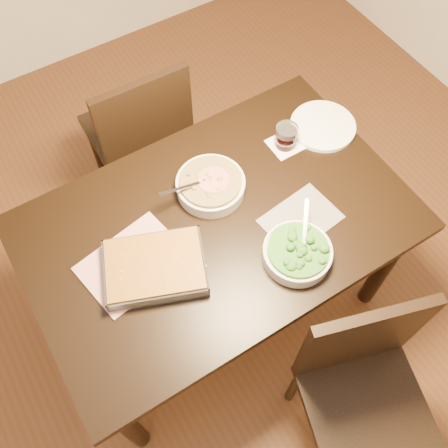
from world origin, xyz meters
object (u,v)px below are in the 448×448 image
object	(u,v)px
wine_tumbler	(286,136)
chair_near	(362,383)
table	(218,234)
stew_bowl	(211,185)
chair_far	(141,132)
broccoli_bowl	(297,253)
dinner_plate	(323,126)
baking_dish	(155,267)

from	to	relation	value
wine_tumbler	chair_near	size ratio (longest dim) A/B	0.11
table	stew_bowl	xyz separation A→B (m)	(0.05, 0.13, 0.13)
chair_near	chair_far	world-z (taller)	chair_far
broccoli_bowl	chair_near	size ratio (longest dim) A/B	0.27
stew_bowl	broccoli_bowl	bearing A→B (deg)	-74.73
broccoli_bowl	table	bearing A→B (deg)	120.74
chair_far	wine_tumbler	bearing A→B (deg)	126.33
wine_tumbler	broccoli_bowl	bearing A→B (deg)	-120.74
dinner_plate	chair_far	distance (m)	0.85
stew_bowl	dinner_plate	world-z (taller)	stew_bowl
table	chair_far	xyz separation A→B (m)	(0.02, 0.73, -0.14)
broccoli_bowl	chair_far	world-z (taller)	chair_far
chair_near	chair_far	distance (m)	1.45
wine_tumbler	chair_far	distance (m)	0.75
broccoli_bowl	baking_dish	world-z (taller)	broccoli_bowl
broccoli_bowl	wine_tumbler	xyz separation A→B (m)	(0.26, 0.43, 0.02)
stew_bowl	chair_far	size ratio (longest dim) A/B	0.32
broccoli_bowl	wine_tumbler	bearing A→B (deg)	59.26
table	broccoli_bowl	bearing A→B (deg)	-59.26
broccoli_bowl	chair_far	bearing A→B (deg)	98.07
dinner_plate	chair_near	distance (m)	1.01
chair_far	stew_bowl	bearing A→B (deg)	94.28
table	baking_dish	bearing A→B (deg)	-168.81
wine_tumbler	chair_far	bearing A→B (deg)	125.14
baking_dish	chair_near	bearing A→B (deg)	-34.01
table	stew_bowl	size ratio (longest dim) A/B	4.82
dinner_plate	chair_near	xyz separation A→B (m)	(-0.44, -0.87, -0.25)
broccoli_bowl	dinner_plate	distance (m)	0.61
table	chair_near	bearing A→B (deg)	-77.13
stew_bowl	dinner_plate	size ratio (longest dim) A/B	1.09
baking_dish	wine_tumbler	world-z (taller)	wine_tumbler
broccoli_bowl	dinner_plate	world-z (taller)	broccoli_bowl
dinner_plate	stew_bowl	bearing A→B (deg)	-177.44
broccoli_bowl	dinner_plate	bearing A→B (deg)	43.88
stew_bowl	chair_far	distance (m)	0.66
broccoli_bowl	chair_far	size ratio (longest dim) A/B	0.27
stew_bowl	wine_tumbler	distance (m)	0.37
table	chair_far	world-z (taller)	chair_far
wine_tumbler	baking_dish	bearing A→B (deg)	-162.53
stew_bowl	wine_tumbler	world-z (taller)	wine_tumbler
baking_dish	chair_far	distance (m)	0.88
baking_dish	chair_far	bearing A→B (deg)	90.70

